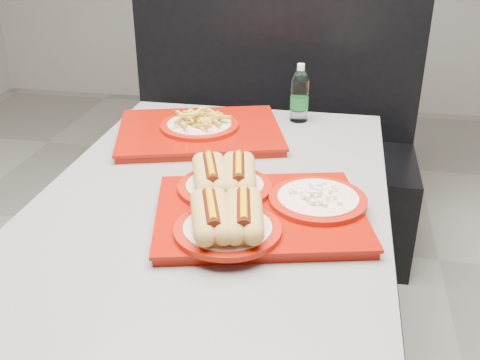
% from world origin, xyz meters
% --- Properties ---
extents(diner_table, '(0.92, 1.42, 0.75)m').
position_xyz_m(diner_table, '(0.00, 0.00, 0.58)').
color(diner_table, black).
rests_on(diner_table, ground).
extents(booth_bench, '(1.30, 0.57, 1.35)m').
position_xyz_m(booth_bench, '(0.00, 1.09, 0.40)').
color(booth_bench, black).
rests_on(booth_bench, ground).
extents(tray_near, '(0.57, 0.49, 0.11)m').
position_xyz_m(tray_near, '(0.12, -0.10, 0.79)').
color(tray_near, '#8B0D03').
rests_on(tray_near, diner_table).
extents(tray_far, '(0.61, 0.54, 0.10)m').
position_xyz_m(tray_far, '(-0.14, 0.39, 0.78)').
color(tray_far, '#8B0D03').
rests_on(tray_far, diner_table).
extents(water_bottle, '(0.06, 0.06, 0.20)m').
position_xyz_m(water_bottle, '(0.17, 0.60, 0.84)').
color(water_bottle, silver).
rests_on(water_bottle, diner_table).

